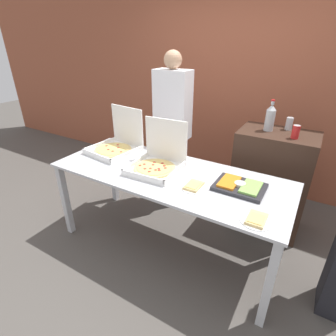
% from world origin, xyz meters
% --- Properties ---
extents(ground_plane, '(16.00, 16.00, 0.00)m').
position_xyz_m(ground_plane, '(0.00, 0.00, 0.00)').
color(ground_plane, '#514C47').
extents(brick_wall_behind, '(10.00, 0.06, 2.80)m').
position_xyz_m(brick_wall_behind, '(0.00, 1.70, 1.40)').
color(brick_wall_behind, '#9E5138').
rests_on(brick_wall_behind, ground_plane).
extents(buffet_table, '(2.16, 0.85, 0.84)m').
position_xyz_m(buffet_table, '(0.00, 0.00, 0.74)').
color(buffet_table, silver).
rests_on(buffet_table, ground_plane).
extents(pizza_box_near_left, '(0.50, 0.51, 0.44)m').
position_xyz_m(pizza_box_near_left, '(-0.73, 0.16, 0.92)').
color(pizza_box_near_left, white).
rests_on(pizza_box_near_left, buffet_table).
extents(pizza_box_near_right, '(0.46, 0.47, 0.43)m').
position_xyz_m(pizza_box_near_right, '(-0.13, 0.03, 0.91)').
color(pizza_box_near_right, white).
rests_on(pizza_box_near_right, buffet_table).
extents(paper_plate_front_left, '(0.22, 0.22, 0.03)m').
position_xyz_m(paper_plate_front_left, '(0.86, -0.29, 0.85)').
color(paper_plate_front_left, white).
rests_on(paper_plate_front_left, buffet_table).
extents(paper_plate_front_right, '(0.22, 0.22, 0.03)m').
position_xyz_m(paper_plate_front_right, '(0.31, -0.11, 0.85)').
color(paper_plate_front_right, white).
rests_on(paper_plate_front_right, buffet_table).
extents(veggie_tray, '(0.39, 0.30, 0.05)m').
position_xyz_m(veggie_tray, '(0.64, 0.06, 0.86)').
color(veggie_tray, '#28282D').
rests_on(veggie_tray, buffet_table).
extents(sideboard_podium, '(0.74, 0.50, 1.10)m').
position_xyz_m(sideboard_podium, '(0.76, 0.85, 0.55)').
color(sideboard_podium, '#382319').
rests_on(sideboard_podium, ground_plane).
extents(soda_bottle, '(0.09, 0.09, 0.30)m').
position_xyz_m(soda_bottle, '(0.65, 0.86, 1.24)').
color(soda_bottle, '#B7BCC1').
rests_on(soda_bottle, sideboard_podium).
extents(soda_can_silver, '(0.07, 0.07, 0.12)m').
position_xyz_m(soda_can_silver, '(0.82, 0.99, 1.17)').
color(soda_can_silver, silver).
rests_on(soda_can_silver, sideboard_podium).
extents(soda_can_colored, '(0.07, 0.07, 0.12)m').
position_xyz_m(soda_can_colored, '(0.91, 0.74, 1.17)').
color(soda_can_colored, red).
rests_on(soda_can_colored, sideboard_podium).
extents(person_guest_cap, '(0.40, 0.22, 1.82)m').
position_xyz_m(person_guest_cap, '(-0.39, 0.76, 0.95)').
color(person_guest_cap, '#2D2D38').
rests_on(person_guest_cap, ground_plane).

